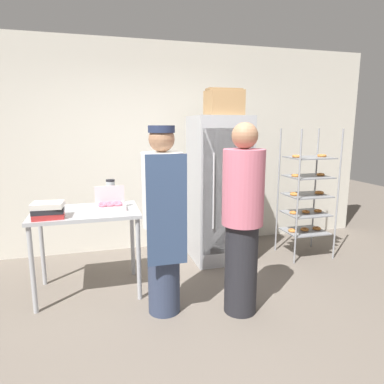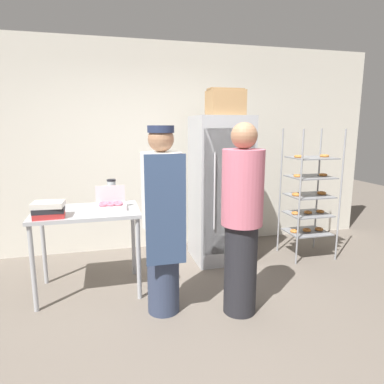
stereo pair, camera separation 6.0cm
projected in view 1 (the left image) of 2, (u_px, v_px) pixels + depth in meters
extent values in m
plane|color=#6B6056|center=(203.00, 336.00, 2.79)|extent=(14.00, 14.00, 0.00)
cube|color=silver|center=(154.00, 148.00, 4.69)|extent=(6.40, 0.12, 2.78)
cube|color=#ADAFB5|center=(218.00, 189.00, 4.29)|extent=(0.67, 0.65, 1.81)
cube|color=#93959B|center=(228.00, 193.00, 3.98)|extent=(0.62, 0.02, 1.48)
cylinder|color=silver|center=(214.00, 192.00, 3.90)|extent=(0.02, 0.02, 0.89)
cylinder|color=#93969B|center=(298.00, 199.00, 4.11)|extent=(0.02, 0.02, 1.65)
cylinder|color=#93969B|center=(338.00, 196.00, 4.26)|extent=(0.02, 0.02, 1.65)
cylinder|color=#93969B|center=(278.00, 191.00, 4.56)|extent=(0.02, 0.02, 1.65)
cylinder|color=#93969B|center=(315.00, 189.00, 4.70)|extent=(0.02, 0.02, 1.65)
cube|color=gray|center=(305.00, 231.00, 4.50)|extent=(0.52, 0.43, 0.01)
torus|color=orange|center=(292.00, 231.00, 4.45)|extent=(0.11, 0.11, 0.03)
torus|color=orange|center=(305.00, 229.00, 4.50)|extent=(0.11, 0.11, 0.03)
torus|color=orange|center=(317.00, 228.00, 4.55)|extent=(0.11, 0.11, 0.03)
cube|color=gray|center=(306.00, 213.00, 4.46)|extent=(0.52, 0.43, 0.01)
torus|color=orange|center=(293.00, 213.00, 4.41)|extent=(0.10, 0.10, 0.03)
torus|color=orange|center=(306.00, 212.00, 4.45)|extent=(0.10, 0.10, 0.03)
torus|color=orange|center=(318.00, 211.00, 4.50)|extent=(0.10, 0.10, 0.03)
cube|color=gray|center=(307.00, 195.00, 4.41)|extent=(0.52, 0.43, 0.01)
torus|color=orange|center=(295.00, 194.00, 4.36)|extent=(0.12, 0.12, 0.03)
torus|color=orange|center=(319.00, 193.00, 4.46)|extent=(0.12, 0.12, 0.03)
cube|color=gray|center=(308.00, 177.00, 4.37)|extent=(0.52, 0.43, 0.01)
torus|color=orange|center=(296.00, 175.00, 4.31)|extent=(0.10, 0.10, 0.03)
torus|color=orange|center=(321.00, 174.00, 4.41)|extent=(0.10, 0.10, 0.03)
cube|color=gray|center=(309.00, 158.00, 4.32)|extent=(0.52, 0.43, 0.01)
torus|color=orange|center=(297.00, 156.00, 4.27)|extent=(0.11, 0.11, 0.03)
torus|color=orange|center=(322.00, 156.00, 4.36)|extent=(0.11, 0.11, 0.03)
cube|color=#ADAFB5|center=(86.00, 212.00, 3.39)|extent=(1.03, 0.68, 0.04)
cylinder|color=#ADAFB5|center=(32.00, 270.00, 3.06)|extent=(0.04, 0.04, 0.83)
cylinder|color=#ADAFB5|center=(139.00, 259.00, 3.31)|extent=(0.04, 0.04, 0.83)
cylinder|color=#ADAFB5|center=(42.00, 248.00, 3.63)|extent=(0.04, 0.04, 0.83)
cylinder|color=#ADAFB5|center=(132.00, 240.00, 3.88)|extent=(0.04, 0.04, 0.83)
cube|color=silver|center=(111.00, 208.00, 3.40)|extent=(0.30, 0.18, 0.05)
cube|color=silver|center=(110.00, 195.00, 3.47)|extent=(0.29, 0.01, 0.18)
torus|color=#C66B84|center=(103.00, 205.00, 3.34)|extent=(0.09, 0.09, 0.02)
torus|color=#C66B84|center=(111.00, 205.00, 3.36)|extent=(0.09, 0.09, 0.02)
torus|color=#C66B84|center=(118.00, 204.00, 3.38)|extent=(0.09, 0.09, 0.02)
torus|color=#C66B84|center=(103.00, 204.00, 3.40)|extent=(0.09, 0.09, 0.02)
torus|color=#C66B84|center=(110.00, 203.00, 3.42)|extent=(0.09, 0.09, 0.02)
torus|color=#C66B84|center=(118.00, 203.00, 3.44)|extent=(0.09, 0.09, 0.02)
cylinder|color=black|center=(111.00, 200.00, 3.67)|extent=(0.12, 0.12, 0.08)
cylinder|color=#B2BCC1|center=(111.00, 189.00, 3.65)|extent=(0.09, 0.09, 0.17)
cylinder|color=black|center=(110.00, 180.00, 3.63)|extent=(0.09, 0.09, 0.02)
cube|color=#B72D2D|center=(49.00, 215.00, 3.11)|extent=(0.28, 0.23, 0.05)
cube|color=#232328|center=(48.00, 210.00, 3.10)|extent=(0.28, 0.22, 0.05)
cube|color=silver|center=(48.00, 205.00, 3.09)|extent=(0.29, 0.23, 0.05)
cube|color=#A87F51|center=(224.00, 103.00, 4.01)|extent=(0.40, 0.33, 0.29)
cube|color=#977249|center=(224.00, 89.00, 3.98)|extent=(0.41, 0.17, 0.02)
cylinder|color=#333D56|center=(164.00, 269.00, 3.10)|extent=(0.29, 0.29, 0.82)
cylinder|color=silver|center=(162.00, 190.00, 2.96)|extent=(0.36, 0.36, 0.65)
sphere|color=#9E7051|center=(162.00, 139.00, 2.88)|extent=(0.22, 0.22, 0.22)
cube|color=#33476B|center=(167.00, 211.00, 2.81)|extent=(0.34, 0.02, 0.93)
cylinder|color=#232D4C|center=(161.00, 129.00, 2.86)|extent=(0.23, 0.23, 0.06)
cylinder|color=#232328|center=(241.00, 268.00, 3.10)|extent=(0.30, 0.30, 0.83)
cylinder|color=#C6667A|center=(243.00, 187.00, 2.96)|extent=(0.36, 0.36, 0.66)
sphere|color=#9E7051|center=(245.00, 136.00, 2.87)|extent=(0.23, 0.23, 0.23)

